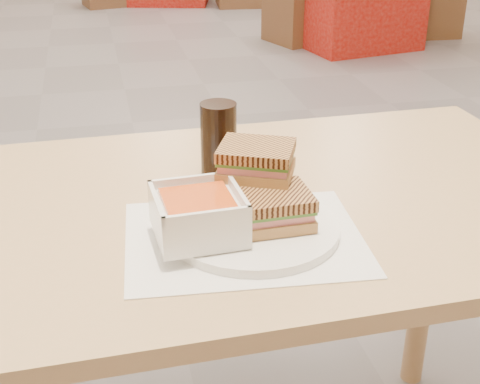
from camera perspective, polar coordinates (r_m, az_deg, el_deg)
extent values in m
cube|color=tan|center=(1.12, 0.13, -1.30)|extent=(1.22, 0.73, 0.03)
cylinder|color=tan|center=(1.74, 15.57, -5.89)|extent=(0.06, 0.06, 0.72)
cube|color=white|center=(1.00, 0.35, -3.93)|extent=(0.37, 0.30, 0.00)
cylinder|color=white|center=(1.01, 1.15, -3.08)|extent=(0.26, 0.26, 0.01)
cube|color=white|center=(0.96, -3.55, -2.24)|extent=(0.13, 0.13, 0.05)
cube|color=#DA5624|center=(0.95, -3.60, -0.70)|extent=(0.10, 0.10, 0.01)
cube|color=white|center=(0.96, -0.17, -0.06)|extent=(0.01, 0.12, 0.01)
cube|color=white|center=(0.94, -7.12, -0.91)|extent=(0.01, 0.12, 0.01)
cube|color=white|center=(1.00, -4.33, 0.96)|extent=(0.12, 0.01, 0.01)
cube|color=white|center=(0.90, -2.80, -2.08)|extent=(0.12, 0.01, 0.01)
cube|color=tan|center=(1.00, 2.65, -2.22)|extent=(0.12, 0.10, 0.02)
cube|color=#C47070|center=(0.99, 2.66, -1.49)|extent=(0.11, 0.09, 0.01)
cube|color=#386B23|center=(0.99, 2.67, -1.06)|extent=(0.11, 0.09, 0.01)
cube|color=#A4753B|center=(0.99, 2.69, -0.47)|extent=(0.12, 0.10, 0.02)
cube|color=tan|center=(1.03, 1.38, 1.85)|extent=(0.14, 0.13, 0.02)
cube|color=#C47070|center=(1.03, 1.39, 2.56)|extent=(0.13, 0.12, 0.01)
cube|color=#386B23|center=(1.03, 1.40, 2.98)|extent=(0.14, 0.13, 0.01)
cube|color=#A4753B|center=(1.02, 1.40, 3.56)|extent=(0.14, 0.13, 0.02)
cylinder|color=black|center=(1.17, -1.83, 4.36)|extent=(0.06, 0.06, 0.14)
cube|color=brown|center=(5.45, 5.07, 15.11)|extent=(0.55, 0.55, 0.48)
cube|color=brown|center=(5.87, 15.96, 14.85)|extent=(0.42, 0.42, 0.45)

